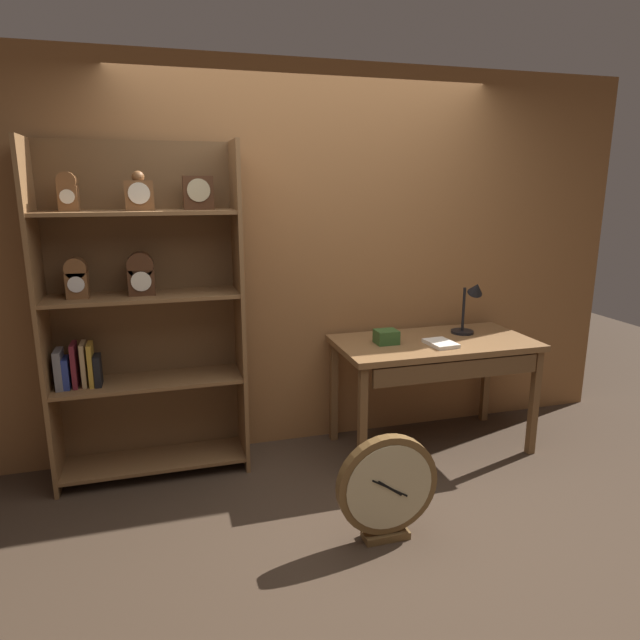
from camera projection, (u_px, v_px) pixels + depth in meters
name	position (u px, v px, depth m)	size (l,w,h in m)	color
ground_plane	(373.00, 535.00, 2.98)	(10.00, 10.00, 0.00)	#3D2D21
back_wood_panel	(310.00, 261.00, 3.86)	(4.80, 0.05, 2.60)	brown
bookshelf	(140.00, 314.00, 3.42)	(1.17, 0.37, 2.07)	brown
workbench	(435.00, 353.00, 3.81)	(1.35, 0.69, 0.78)	brown
desk_lamp	(470.00, 305.00, 3.92)	(0.20, 0.20, 0.39)	black
toolbox_small	(386.00, 337.00, 3.72)	(0.15, 0.13, 0.09)	#2D5123
open_repair_manual	(441.00, 343.00, 3.69)	(0.16, 0.22, 0.03)	silver
round_clock_large	(387.00, 487.00, 2.88)	(0.54, 0.11, 0.58)	brown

